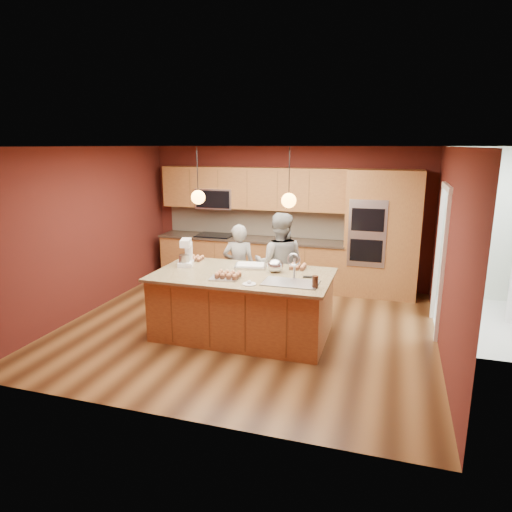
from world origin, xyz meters
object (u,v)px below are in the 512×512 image
(island, at_px, (244,304))
(person_left, at_px, (239,268))
(mixing_bowl, at_px, (275,266))
(person_right, at_px, (279,265))
(stand_mixer, at_px, (186,254))

(island, relative_size, person_left, 1.72)
(mixing_bowl, bearing_deg, person_left, 137.67)
(person_left, relative_size, mixing_bowl, 6.23)
(person_right, relative_size, mixing_bowl, 7.16)
(island, xyz_separation_m, person_left, (-0.41, 0.96, 0.26))
(island, relative_size, person_right, 1.50)
(person_right, bearing_deg, island, 64.97)
(island, height_order, person_left, person_left)
(stand_mixer, xyz_separation_m, mixing_bowl, (1.39, 0.05, -0.08))
(person_right, bearing_deg, mixing_bowl, 90.88)
(mixing_bowl, bearing_deg, stand_mixer, -178.14)
(person_left, height_order, stand_mixer, person_left)
(person_left, relative_size, stand_mixer, 3.61)
(person_right, height_order, mixing_bowl, person_right)
(person_left, bearing_deg, mixing_bowl, 123.14)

